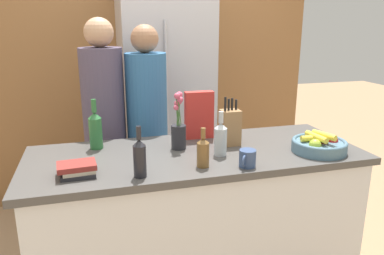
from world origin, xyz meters
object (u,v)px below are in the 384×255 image
object	(u,v)px
bottle_wine	(95,129)
person_in_blue	(147,125)
fruit_bowl	(319,144)
refrigerator	(166,97)
coffee_mug	(247,158)
bottle_water	(221,138)
bottle_oil	(140,157)
book_stack	(78,169)
knife_block	(230,127)
flower_vase	(179,130)
cereal_box	(199,115)
person_at_sink	(105,124)
bottle_vinegar	(203,151)

from	to	relation	value
bottle_wine	person_in_blue	size ratio (longest dim) A/B	0.18
fruit_bowl	bottle_wine	xyz separation A→B (m)	(-1.22, 0.40, 0.07)
refrigerator	coffee_mug	distance (m)	1.50
bottle_wine	bottle_water	bearing A→B (deg)	-24.68
bottle_oil	person_in_blue	bearing A→B (deg)	78.81
book_stack	person_in_blue	size ratio (longest dim) A/B	0.12
fruit_bowl	book_stack	xyz separation A→B (m)	(-1.32, 0.02, -0.01)
fruit_bowl	bottle_wine	world-z (taller)	bottle_wine
knife_block	book_stack	distance (m)	0.91
flower_vase	bottle_water	bearing A→B (deg)	-40.88
cereal_box	bottle_oil	xyz separation A→B (m)	(-0.45, -0.52, -0.05)
cereal_box	knife_block	bearing A→B (deg)	-52.60
bottle_water	person_at_sink	xyz separation A→B (m)	(-0.59, 0.73, -0.07)
refrigerator	cereal_box	world-z (taller)	refrigerator
bottle_wine	refrigerator	bearing A→B (deg)	58.08
fruit_bowl	person_in_blue	distance (m)	1.18
refrigerator	bottle_wine	xyz separation A→B (m)	(-0.62, -0.99, 0.03)
knife_block	bottle_vinegar	world-z (taller)	knife_block
coffee_mug	bottle_oil	world-z (taller)	bottle_oil
bottle_vinegar	person_at_sink	size ratio (longest dim) A/B	0.12
flower_vase	bottle_oil	size ratio (longest dim) A/B	1.33
fruit_bowl	coffee_mug	xyz separation A→B (m)	(-0.49, -0.10, 0.00)
book_stack	bottle_wine	size ratio (longest dim) A/B	0.65
refrigerator	person_at_sink	world-z (taller)	refrigerator
flower_vase	bottle_oil	world-z (taller)	flower_vase
refrigerator	cereal_box	distance (m)	0.96
fruit_bowl	bottle_wine	distance (m)	1.29
bottle_vinegar	bottle_water	xyz separation A→B (m)	(0.14, 0.14, 0.02)
cereal_box	book_stack	world-z (taller)	cereal_box
flower_vase	person_in_blue	world-z (taller)	person_in_blue
bottle_wine	book_stack	bearing A→B (deg)	-104.35
bottle_vinegar	person_in_blue	distance (m)	0.86
knife_block	person_in_blue	distance (m)	0.69
bottle_water	flower_vase	bearing A→B (deg)	139.12
cereal_box	coffee_mug	size ratio (longest dim) A/B	2.82
coffee_mug	person_in_blue	xyz separation A→B (m)	(-0.37, 0.90, -0.04)
refrigerator	coffee_mug	size ratio (longest dim) A/B	18.78
book_stack	bottle_water	world-z (taller)	bottle_water
refrigerator	person_at_sink	distance (m)	0.79
refrigerator	bottle_water	xyz separation A→B (m)	(0.04, -1.30, 0.02)
refrigerator	knife_block	xyz separation A→B (m)	(0.16, -1.14, 0.03)
bottle_vinegar	bottle_water	bearing A→B (deg)	43.89
cereal_box	coffee_mug	xyz separation A→B (m)	(0.10, -0.54, -0.10)
refrigerator	knife_block	world-z (taller)	refrigerator
knife_block	book_stack	xyz separation A→B (m)	(-0.88, -0.24, -0.08)
bottle_wine	person_in_blue	bearing A→B (deg)	47.68
cereal_box	book_stack	xyz separation A→B (m)	(-0.74, -0.43, -0.12)
knife_block	person_at_sink	world-z (taller)	person_at_sink
cereal_box	bottle_vinegar	world-z (taller)	cereal_box
cereal_box	person_in_blue	size ratio (longest dim) A/B	0.19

